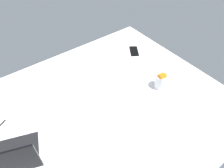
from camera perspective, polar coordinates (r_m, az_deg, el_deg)
The scene contains 4 objects.
bed_mattress at distance 141.09cm, azimuth -4.68°, elevation -9.99°, with size 180.00×140.00×18.00cm, color white.
laptop at distance 124.69cm, azimuth -27.01°, elevation -18.01°, with size 38.79×32.71×23.00cm.
snack_cup at distance 148.10cm, azimuth 13.71°, elevation 0.80°, with size 9.00×9.00×13.56cm.
cell_phone at distance 181.85cm, azimuth 6.26°, elevation 9.23°, with size 6.80×14.00×0.80cm, color black.
Camera 1 is at (38.97, 70.90, 124.58)cm, focal length 32.31 mm.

